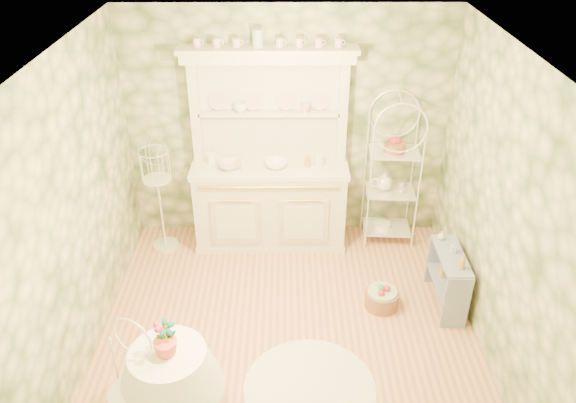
{
  "coord_description": "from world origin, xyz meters",
  "views": [
    {
      "loc": [
        -0.02,
        -4.04,
        3.87
      ],
      "look_at": [
        0.0,
        0.5,
        1.15
      ],
      "focal_mm": 35.0,
      "sensor_mm": 36.0,
      "label": 1
    }
  ],
  "objects_px": {
    "bakers_rack": "(393,167)",
    "cafe_chair": "(134,389)",
    "round_table": "(172,389)",
    "kitchen_dresser": "(269,154)",
    "birdcage_stand": "(159,196)",
    "floor_basket": "(382,297)",
    "side_shelf": "(447,281)"
  },
  "relations": [
    {
      "from": "round_table",
      "to": "birdcage_stand",
      "type": "xyz_separation_m",
      "value": [
        -0.52,
        2.38,
        0.39
      ]
    },
    {
      "from": "bakers_rack",
      "to": "floor_basket",
      "type": "height_order",
      "value": "bakers_rack"
    },
    {
      "from": "bakers_rack",
      "to": "side_shelf",
      "type": "bearing_deg",
      "value": -66.99
    },
    {
      "from": "kitchen_dresser",
      "to": "side_shelf",
      "type": "height_order",
      "value": "kitchen_dresser"
    },
    {
      "from": "cafe_chair",
      "to": "birdcage_stand",
      "type": "height_order",
      "value": "birdcage_stand"
    },
    {
      "from": "round_table",
      "to": "birdcage_stand",
      "type": "height_order",
      "value": "birdcage_stand"
    },
    {
      "from": "birdcage_stand",
      "to": "round_table",
      "type": "bearing_deg",
      "value": -77.78
    },
    {
      "from": "birdcage_stand",
      "to": "cafe_chair",
      "type": "bearing_deg",
      "value": -83.93
    },
    {
      "from": "bakers_rack",
      "to": "birdcage_stand",
      "type": "xyz_separation_m",
      "value": [
        -2.63,
        -0.17,
        -0.26
      ]
    },
    {
      "from": "side_shelf",
      "to": "cafe_chair",
      "type": "distance_m",
      "value": 3.17
    },
    {
      "from": "side_shelf",
      "to": "birdcage_stand",
      "type": "relative_size",
      "value": 0.48
    },
    {
      "from": "kitchen_dresser",
      "to": "birdcage_stand",
      "type": "bearing_deg",
      "value": -173.99
    },
    {
      "from": "kitchen_dresser",
      "to": "birdcage_stand",
      "type": "height_order",
      "value": "kitchen_dresser"
    },
    {
      "from": "side_shelf",
      "to": "round_table",
      "type": "distance_m",
      "value": 2.87
    },
    {
      "from": "floor_basket",
      "to": "cafe_chair",
      "type": "bearing_deg",
      "value": -145.29
    },
    {
      "from": "side_shelf",
      "to": "kitchen_dresser",
      "type": "bearing_deg",
      "value": 146.2
    },
    {
      "from": "cafe_chair",
      "to": "birdcage_stand",
      "type": "distance_m",
      "value": 2.55
    },
    {
      "from": "round_table",
      "to": "kitchen_dresser",
      "type": "bearing_deg",
      "value": 73.91
    },
    {
      "from": "kitchen_dresser",
      "to": "birdcage_stand",
      "type": "distance_m",
      "value": 1.33
    },
    {
      "from": "cafe_chair",
      "to": "round_table",
      "type": "bearing_deg",
      "value": 54.83
    },
    {
      "from": "round_table",
      "to": "cafe_chair",
      "type": "bearing_deg",
      "value": -149.58
    },
    {
      "from": "birdcage_stand",
      "to": "kitchen_dresser",
      "type": "bearing_deg",
      "value": 6.01
    },
    {
      "from": "bakers_rack",
      "to": "round_table",
      "type": "distance_m",
      "value": 3.38
    },
    {
      "from": "bakers_rack",
      "to": "cafe_chair",
      "type": "xyz_separation_m",
      "value": [
        -2.36,
        -2.7,
        -0.47
      ]
    },
    {
      "from": "side_shelf",
      "to": "round_table",
      "type": "relative_size",
      "value": 1.08
    },
    {
      "from": "kitchen_dresser",
      "to": "bakers_rack",
      "type": "distance_m",
      "value": 1.4
    },
    {
      "from": "round_table",
      "to": "birdcage_stand",
      "type": "relative_size",
      "value": 0.44
    },
    {
      "from": "side_shelf",
      "to": "birdcage_stand",
      "type": "bearing_deg",
      "value": 160.21
    },
    {
      "from": "side_shelf",
      "to": "birdcage_stand",
      "type": "distance_m",
      "value": 3.23
    },
    {
      "from": "birdcage_stand",
      "to": "side_shelf",
      "type": "bearing_deg",
      "value": -18.46
    },
    {
      "from": "cafe_chair",
      "to": "bakers_rack",
      "type": "bearing_deg",
      "value": 73.31
    },
    {
      "from": "side_shelf",
      "to": "floor_basket",
      "type": "height_order",
      "value": "side_shelf"
    }
  ]
}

